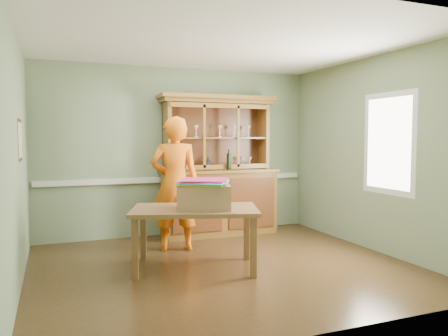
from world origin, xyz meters
name	(u,v)px	position (x,y,z in m)	size (l,w,h in m)	color
floor	(223,267)	(0.00, 0.00, 0.00)	(4.50, 4.50, 0.00)	#412B15
ceiling	(223,42)	(0.00, 0.00, 2.70)	(4.50, 4.50, 0.00)	white
wall_back	(179,152)	(0.00, 2.00, 1.35)	(4.50, 4.50, 0.00)	gray
wall_left	(17,160)	(-2.25, 0.00, 1.35)	(4.00, 4.00, 0.00)	gray
wall_right	(374,154)	(2.25, 0.00, 1.35)	(4.00, 4.00, 0.00)	gray
wall_front	(317,167)	(0.00, -2.00, 1.35)	(4.50, 4.50, 0.00)	gray
chair_rail	(179,179)	(0.00, 1.98, 0.90)	(4.41, 0.05, 0.08)	silver
framed_map	(20,140)	(-2.23, 0.30, 1.55)	(0.03, 0.60, 0.46)	#301D13
window_panel	(388,143)	(2.23, -0.30, 1.50)	(0.03, 0.96, 1.36)	silver
china_hutch	(218,186)	(0.60, 1.74, 0.79)	(1.92, 0.63, 2.25)	olive
dining_table	(195,215)	(-0.35, 0.04, 0.65)	(1.68, 1.31, 0.74)	brown
cardboard_box	(203,197)	(-0.27, -0.05, 0.88)	(0.61, 0.49, 0.29)	#A27853
kite_stack	(204,182)	(-0.26, -0.04, 1.06)	(0.71, 0.71, 0.06)	#66C83A
person	(175,184)	(-0.33, 1.01, 0.93)	(0.68, 0.45, 1.87)	orange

